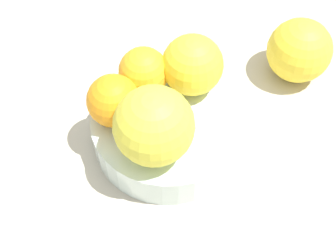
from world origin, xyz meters
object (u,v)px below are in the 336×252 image
at_px(orange_in_bowl_1, 154,126).
at_px(orange_in_bowl_2, 113,101).
at_px(orange_in_bowl_0, 192,65).
at_px(orange_loose_0, 299,50).
at_px(fruit_bowl, 168,129).
at_px(orange_in_bowl_3, 144,72).

relative_size(orange_in_bowl_1, orange_in_bowl_2, 1.43).
height_order(orange_in_bowl_0, orange_loose_0, orange_in_bowl_0).
xyz_separation_m(fruit_bowl, orange_in_bowl_1, (-0.04, -0.02, 0.07)).
bearing_deg(fruit_bowl, orange_in_bowl_2, 138.92).
bearing_deg(fruit_bowl, orange_in_bowl_0, 18.51).
bearing_deg(orange_in_bowl_1, orange_loose_0, -1.44).
height_order(orange_in_bowl_2, orange_loose_0, orange_in_bowl_2).
relative_size(orange_in_bowl_0, orange_in_bowl_1, 0.84).
relative_size(orange_in_bowl_1, orange_in_bowl_3, 1.46).
relative_size(orange_in_bowl_0, orange_in_bowl_2, 1.20).
bearing_deg(orange_in_bowl_3, orange_loose_0, -22.43).
bearing_deg(orange_in_bowl_0, orange_in_bowl_3, 143.94).
distance_m(fruit_bowl, orange_in_bowl_1, 0.08).
bearing_deg(orange_loose_0, orange_in_bowl_2, 164.42).
distance_m(orange_in_bowl_2, orange_loose_0, 0.26).
height_order(orange_in_bowl_0, orange_in_bowl_1, orange_in_bowl_1).
xyz_separation_m(orange_in_bowl_0, orange_loose_0, (0.15, -0.05, -0.04)).
relative_size(fruit_bowl, orange_in_bowl_0, 2.50).
xyz_separation_m(fruit_bowl, orange_in_bowl_3, (0.01, 0.05, 0.05)).
height_order(orange_in_bowl_3, orange_loose_0, orange_in_bowl_3).
distance_m(fruit_bowl, orange_loose_0, 0.21).
height_order(fruit_bowl, orange_in_bowl_2, orange_in_bowl_2).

